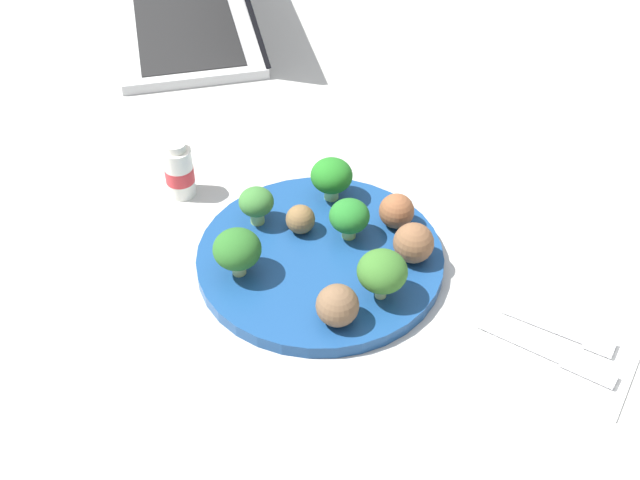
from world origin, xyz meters
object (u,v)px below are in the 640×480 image
object	(u,v)px
meatball_back_left	(414,243)
laptop	(200,13)
broccoli_floret_back_right	(256,203)
meatball_front_left	(397,211)
plate	(320,258)
meatball_back_right	(300,219)
broccoli_floret_front_left	(349,217)
yogurt_bottle	(179,171)
knife	(552,354)
meatball_mid_right	(337,305)
fork	(564,331)
broccoli_floret_front_right	(237,250)
broccoli_floret_near_rim	(332,176)
napkin	(550,342)
broccoli_floret_center	(382,272)

from	to	relation	value
meatball_back_left	laptop	bearing A→B (deg)	145.75
broccoli_floret_back_right	meatball_front_left	xyz separation A→B (m)	(0.15, 0.07, -0.01)
plate	meatball_front_left	distance (m)	0.11
meatball_back_left	meatball_back_right	size ratio (longest dim) A/B	1.33
broccoli_floret_front_left	yogurt_bottle	world-z (taller)	yogurt_bottle
broccoli_floret_front_left	knife	distance (m)	0.26
meatball_back_left	meatball_back_right	distance (m)	0.13
broccoli_floret_back_right	laptop	bearing A→B (deg)	131.16
broccoli_floret_front_left	meatball_back_right	bearing A→B (deg)	-162.76
plate	meatball_mid_right	size ratio (longest dim) A/B	6.24
knife	fork	bearing A→B (deg)	85.72
broccoli_floret_front_right	broccoli_floret_back_right	bearing A→B (deg)	107.25
broccoli_floret_near_rim	meatball_back_left	bearing A→B (deg)	-22.76
broccoli_floret_near_rim	broccoli_floret_back_right	world-z (taller)	broccoli_floret_near_rim
broccoli_floret_front_left	yogurt_bottle	distance (m)	0.23
broccoli_floret_front_right	meatball_mid_right	xyz separation A→B (m)	(0.13, -0.01, -0.01)
meatball_back_left	yogurt_bottle	bearing A→B (deg)	-178.79
meatball_mid_right	fork	bearing A→B (deg)	25.66
meatball_front_left	napkin	xyz separation A→B (m)	(0.21, -0.08, -0.03)
broccoli_floret_front_left	laptop	world-z (taller)	laptop
broccoli_floret_front_right	broccoli_floret_near_rim	xyz separation A→B (m)	(0.03, 0.16, -0.00)
knife	broccoli_floret_center	bearing A→B (deg)	-175.91
broccoli_floret_front_left	broccoli_floret_back_right	distance (m)	0.11
broccoli_floret_center	napkin	world-z (taller)	broccoli_floret_center
broccoli_floret_center	knife	distance (m)	0.19
meatball_back_left	meatball_back_right	world-z (taller)	meatball_back_left
broccoli_floret_front_left	broccoli_floret_back_right	xyz separation A→B (m)	(-0.11, -0.03, -0.00)
meatball_back_left	fork	bearing A→B (deg)	-6.53
plate	yogurt_bottle	world-z (taller)	yogurt_bottle
meatball_back_right	yogurt_bottle	world-z (taller)	yogurt_bottle
fork	broccoli_floret_center	bearing A→B (deg)	-165.17
broccoli_floret_back_right	meatball_back_left	world-z (taller)	broccoli_floret_back_right
broccoli_floret_front_right	yogurt_bottle	world-z (taller)	yogurt_bottle
plate	napkin	xyz separation A→B (m)	(0.27, 0.00, -0.01)
meatball_back_left	laptop	xyz separation A→B (m)	(-0.52, 0.35, 0.00)
broccoli_floret_near_rim	laptop	bearing A→B (deg)	142.49
broccoli_floret_center	fork	size ratio (longest dim) A/B	0.48
plate	broccoli_floret_near_rim	distance (m)	0.11
broccoli_floret_front_left	meatball_mid_right	xyz separation A→B (m)	(0.05, -0.12, -0.01)
broccoli_floret_front_left	fork	size ratio (longest dim) A/B	0.41
broccoli_floret_front_left	broccoli_floret_near_rim	xyz separation A→B (m)	(-0.05, 0.05, 0.00)
laptop	yogurt_bottle	bearing A→B (deg)	-59.97
meatball_front_left	broccoli_floret_front_left	bearing A→B (deg)	-132.40
broccoli_floret_front_left	meatball_front_left	xyz separation A→B (m)	(0.04, 0.04, -0.01)
broccoli_floret_center	broccoli_floret_front_left	xyz separation A→B (m)	(-0.07, 0.07, -0.01)
meatball_back_right	fork	distance (m)	0.31
meatball_back_right	broccoli_floret_back_right	bearing A→B (deg)	-169.41
broccoli_floret_front_right	meatball_mid_right	distance (m)	0.13
plate	laptop	size ratio (longest dim) A/B	0.72
plate	laptop	xyz separation A→B (m)	(-0.42, 0.39, 0.03)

